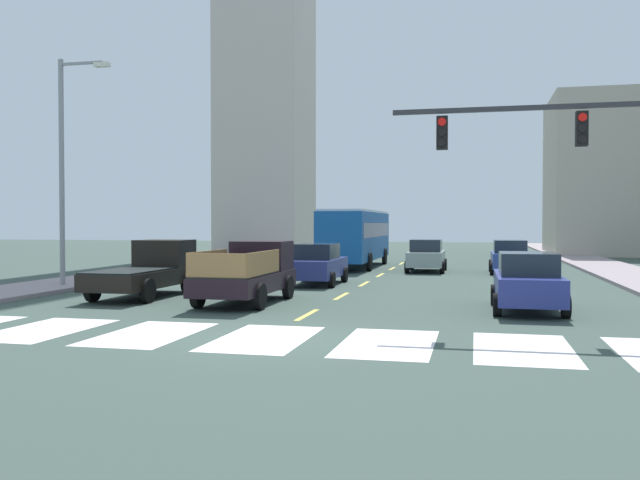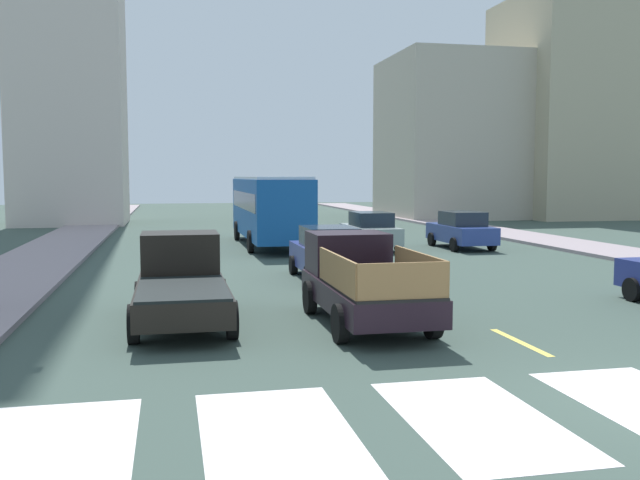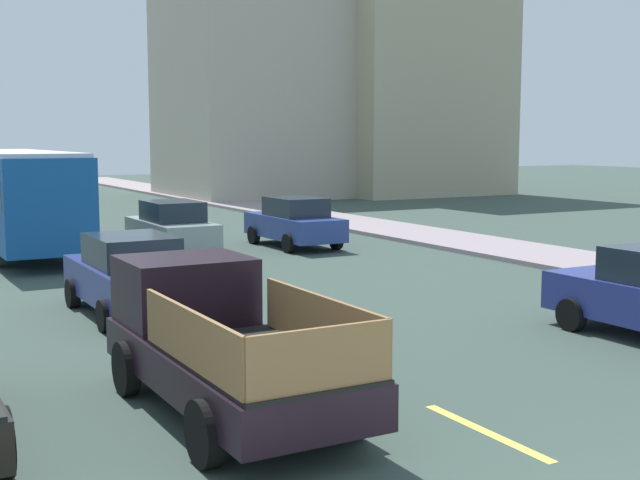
{
  "view_description": "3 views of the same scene",
  "coord_description": "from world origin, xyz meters",
  "px_view_note": "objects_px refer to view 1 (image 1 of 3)",
  "views": [
    {
      "loc": [
        4.57,
        -14.32,
        2.56
      ],
      "look_at": [
        -1.89,
        13.84,
        1.86
      ],
      "focal_mm": 37.9,
      "sensor_mm": 36.0,
      "label": 1
    },
    {
      "loc": [
        -6.86,
        -8.73,
        3.33
      ],
      "look_at": [
        -2.74,
        10.49,
        1.55
      ],
      "focal_mm": 39.33,
      "sensor_mm": 36.0,
      "label": 2
    },
    {
      "loc": [
        -6.94,
        -4.06,
        3.76
      ],
      "look_at": [
        2.74,
        13.29,
        1.33
      ],
      "focal_mm": 47.25,
      "sensor_mm": 36.0,
      "label": 3
    }
  ],
  "objects_px": {
    "sedan_near_left": "(426,256)",
    "streetlight_left": "(65,162)",
    "traffic_signal_gantry": "(630,156)",
    "pickup_stakebed": "(250,273)",
    "sedan_far": "(510,257)",
    "sedan_mid": "(528,282)",
    "city_bus": "(356,234)",
    "pickup_dark": "(150,270)",
    "sedan_near_right": "(317,264)"
  },
  "relations": [
    {
      "from": "sedan_near_left",
      "to": "streetlight_left",
      "type": "xyz_separation_m",
      "value": [
        -13.2,
        -12.65,
        4.11
      ]
    },
    {
      "from": "streetlight_left",
      "to": "traffic_signal_gantry",
      "type": "bearing_deg",
      "value": -18.12
    },
    {
      "from": "pickup_stakebed",
      "to": "sedan_near_left",
      "type": "xyz_separation_m",
      "value": [
        4.67,
        15.3,
        -0.08
      ]
    },
    {
      "from": "pickup_stakebed",
      "to": "sedan_far",
      "type": "height_order",
      "value": "pickup_stakebed"
    },
    {
      "from": "sedan_mid",
      "to": "pickup_stakebed",
      "type": "bearing_deg",
      "value": 179.62
    },
    {
      "from": "city_bus",
      "to": "streetlight_left",
      "type": "bearing_deg",
      "value": -120.54
    },
    {
      "from": "pickup_dark",
      "to": "sedan_near_right",
      "type": "relative_size",
      "value": 1.18
    },
    {
      "from": "sedan_far",
      "to": "sedan_mid",
      "type": "xyz_separation_m",
      "value": [
        -0.24,
        -15.33,
        0.0
      ]
    },
    {
      "from": "sedan_near_right",
      "to": "streetlight_left",
      "type": "xyz_separation_m",
      "value": [
        -9.25,
        -3.96,
        4.11
      ]
    },
    {
      "from": "traffic_signal_gantry",
      "to": "sedan_far",
      "type": "bearing_deg",
      "value": 95.64
    },
    {
      "from": "sedan_mid",
      "to": "traffic_signal_gantry",
      "type": "relative_size",
      "value": 0.52
    },
    {
      "from": "traffic_signal_gantry",
      "to": "pickup_stakebed",
      "type": "bearing_deg",
      "value": 161.17
    },
    {
      "from": "pickup_stakebed",
      "to": "sedan_near_right",
      "type": "bearing_deg",
      "value": 83.04
    },
    {
      "from": "sedan_far",
      "to": "sedan_near_right",
      "type": "relative_size",
      "value": 1.0
    },
    {
      "from": "pickup_dark",
      "to": "sedan_near_left",
      "type": "distance_m",
      "value": 16.84
    },
    {
      "from": "pickup_dark",
      "to": "pickup_stakebed",
      "type": "bearing_deg",
      "value": -9.6
    },
    {
      "from": "sedan_far",
      "to": "sedan_near_left",
      "type": "height_order",
      "value": "same"
    },
    {
      "from": "pickup_dark",
      "to": "streetlight_left",
      "type": "xyz_separation_m",
      "value": [
        -4.48,
        1.76,
        4.05
      ]
    },
    {
      "from": "sedan_near_left",
      "to": "sedan_near_right",
      "type": "distance_m",
      "value": 9.55
    },
    {
      "from": "sedan_near_left",
      "to": "streetlight_left",
      "type": "relative_size",
      "value": 0.49
    },
    {
      "from": "sedan_far",
      "to": "sedan_mid",
      "type": "relative_size",
      "value": 1.0
    },
    {
      "from": "sedan_far",
      "to": "streetlight_left",
      "type": "relative_size",
      "value": 0.49
    },
    {
      "from": "sedan_near_left",
      "to": "city_bus",
      "type": "bearing_deg",
      "value": 149.24
    },
    {
      "from": "sedan_near_right",
      "to": "traffic_signal_gantry",
      "type": "distance_m",
      "value": 14.74
    },
    {
      "from": "sedan_mid",
      "to": "sedan_near_left",
      "type": "xyz_separation_m",
      "value": [
        -4.02,
        15.76,
        0.0
      ]
    },
    {
      "from": "sedan_near_right",
      "to": "city_bus",
      "type": "bearing_deg",
      "value": 92.94
    },
    {
      "from": "pickup_stakebed",
      "to": "traffic_signal_gantry",
      "type": "xyz_separation_m",
      "value": [
        10.76,
        -3.67,
        3.24
      ]
    },
    {
      "from": "sedan_mid",
      "to": "streetlight_left",
      "type": "xyz_separation_m",
      "value": [
        -17.22,
        3.1,
        4.11
      ]
    },
    {
      "from": "streetlight_left",
      "to": "pickup_stakebed",
      "type": "bearing_deg",
      "value": -17.22
    },
    {
      "from": "sedan_mid",
      "to": "sedan_near_left",
      "type": "bearing_deg",
      "value": 106.97
    },
    {
      "from": "sedan_mid",
      "to": "traffic_signal_gantry",
      "type": "bearing_deg",
      "value": -54.5
    },
    {
      "from": "sedan_far",
      "to": "sedan_near_right",
      "type": "height_order",
      "value": "same"
    },
    {
      "from": "pickup_dark",
      "to": "sedan_mid",
      "type": "xyz_separation_m",
      "value": [
        12.73,
        -1.34,
        -0.06
      ]
    },
    {
      "from": "city_bus",
      "to": "sedan_near_right",
      "type": "distance_m",
      "value": 11.43
    },
    {
      "from": "sedan_near_left",
      "to": "streetlight_left",
      "type": "height_order",
      "value": "streetlight_left"
    },
    {
      "from": "sedan_near_right",
      "to": "pickup_stakebed",
      "type": "bearing_deg",
      "value": -94.9
    },
    {
      "from": "sedan_mid",
      "to": "streetlight_left",
      "type": "bearing_deg",
      "value": 172.43
    },
    {
      "from": "pickup_stakebed",
      "to": "sedan_mid",
      "type": "relative_size",
      "value": 1.18
    },
    {
      "from": "pickup_dark",
      "to": "sedan_near_left",
      "type": "xyz_separation_m",
      "value": [
        8.71,
        14.42,
        -0.06
      ]
    },
    {
      "from": "sedan_far",
      "to": "pickup_stakebed",
      "type": "bearing_deg",
      "value": -120.51
    },
    {
      "from": "streetlight_left",
      "to": "sedan_near_right",
      "type": "bearing_deg",
      "value": 23.16
    },
    {
      "from": "sedan_near_right",
      "to": "sedan_mid",
      "type": "bearing_deg",
      "value": -40.24
    },
    {
      "from": "sedan_near_left",
      "to": "traffic_signal_gantry",
      "type": "distance_m",
      "value": 20.2
    },
    {
      "from": "pickup_stakebed",
      "to": "city_bus",
      "type": "relative_size",
      "value": 0.48
    },
    {
      "from": "pickup_stakebed",
      "to": "streetlight_left",
      "type": "distance_m",
      "value": 9.8
    },
    {
      "from": "traffic_signal_gantry",
      "to": "sedan_near_right",
      "type": "bearing_deg",
      "value": 134.36
    },
    {
      "from": "sedan_near_left",
      "to": "pickup_dark",
      "type": "bearing_deg",
      "value": -119.86
    },
    {
      "from": "pickup_stakebed",
      "to": "streetlight_left",
      "type": "bearing_deg",
      "value": 162.01
    },
    {
      "from": "pickup_dark",
      "to": "city_bus",
      "type": "xyz_separation_m",
      "value": [
        4.43,
        17.09,
        1.03
      ]
    },
    {
      "from": "sedan_near_left",
      "to": "sedan_mid",
      "type": "bearing_deg",
      "value": -74.4
    }
  ]
}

